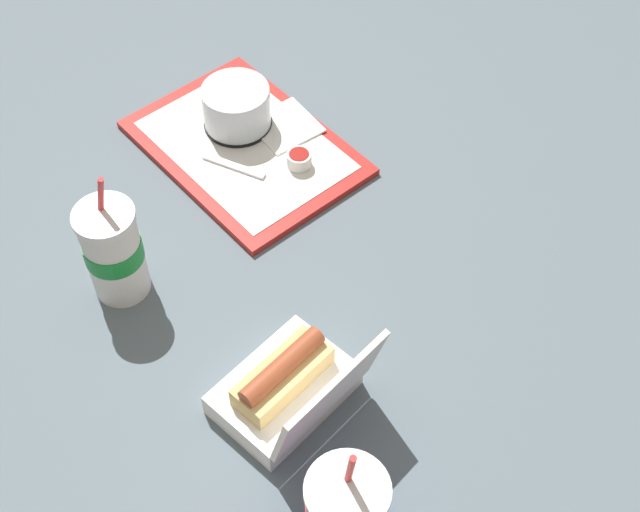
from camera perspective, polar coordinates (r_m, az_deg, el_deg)
ground_plane at (r=1.29m, az=-0.85°, el=-2.21°), size 3.20×3.20×0.00m
food_tray at (r=1.48m, az=-4.81°, el=6.94°), size 0.41×0.32×0.01m
cake_container at (r=1.49m, az=-5.36°, el=9.39°), size 0.11×0.11×0.08m
ketchup_cup at (r=1.43m, az=-1.35°, el=6.23°), size 0.04×0.04×0.02m
napkin_stack at (r=1.50m, az=-2.26°, el=8.33°), size 0.11×0.11×0.00m
plastic_fork at (r=1.44m, az=-5.53°, el=5.74°), size 0.10×0.07×0.00m
clamshell_hotdog_back at (r=1.16m, az=-2.01°, el=-8.37°), size 0.20×0.21×0.16m
soda_cup_right at (r=1.27m, az=-13.08°, el=0.31°), size 0.09×0.09×0.22m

